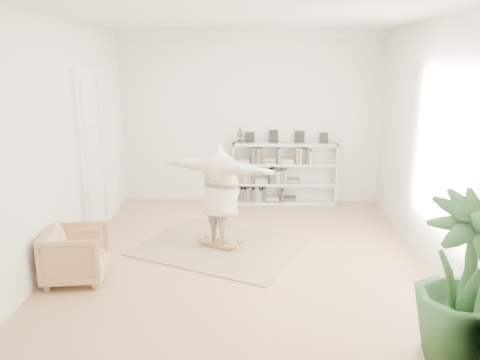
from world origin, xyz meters
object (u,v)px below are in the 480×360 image
Objects in this scene: armchair at (76,254)px; rocker_board at (221,243)px; bookshelf at (284,174)px; person at (220,192)px; houseplant at (465,280)px.

armchair is 1.40× the size of rocker_board.
rocker_board is (1.90, 1.27, -0.31)m from armchair.
rocker_board is (-1.14, -2.55, -0.57)m from bookshelf.
houseplant is at bearing 157.34° from person.
rocker_board is 3.98m from houseplant.
person is at bearing 133.77° from houseplant.
bookshelf is 3.72× the size of rocker_board.
armchair is at bearing 161.43° from houseplant.
person reaches higher than armchair.
armchair is 2.36m from person.
rocker_board is 0.88m from person.
houseplant reaches higher than bookshelf.
person is at bearing -114.06° from bookshelf.
bookshelf reaches higher than rocker_board.
houseplant reaches higher than rocker_board.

